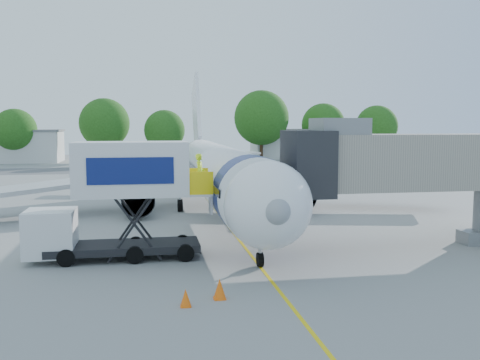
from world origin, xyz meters
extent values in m
plane|color=gray|center=(0.00, 0.00, 0.00)|extent=(160.00, 160.00, 0.00)
cube|color=yellow|center=(0.00, 0.00, 0.01)|extent=(0.15, 70.00, 0.01)
cube|color=#59595B|center=(0.00, 42.00, 0.00)|extent=(120.00, 10.00, 0.01)
cylinder|color=white|center=(0.00, 3.00, 3.00)|extent=(3.70, 28.00, 3.70)
sphere|color=white|center=(0.00, -11.00, 3.00)|extent=(3.70, 3.70, 3.70)
sphere|color=gray|center=(0.00, -12.55, 3.00)|extent=(1.10, 1.10, 1.10)
cone|color=white|center=(0.00, 20.00, 3.00)|extent=(3.70, 6.00, 3.70)
cube|color=white|center=(0.00, 21.00, 7.20)|extent=(0.35, 7.26, 8.29)
cube|color=#B1B3B6|center=(9.00, 6.50, 2.30)|extent=(16.17, 9.32, 1.42)
cube|color=#B1B3B6|center=(-9.00, 6.50, 2.30)|extent=(16.17, 9.32, 1.42)
cylinder|color=#999BA0|center=(5.50, 4.50, 1.30)|extent=(2.10, 3.60, 2.10)
cylinder|color=#999BA0|center=(-5.50, 4.50, 1.30)|extent=(2.10, 3.60, 2.10)
cube|color=black|center=(0.00, -11.30, 3.45)|extent=(2.60, 1.39, 0.81)
cylinder|color=navy|center=(0.00, -8.00, 3.00)|extent=(3.73, 2.00, 3.73)
cylinder|color=silver|center=(0.00, -9.50, 0.75)|extent=(0.16, 0.16, 1.50)
cylinder|color=black|center=(0.00, -9.50, 0.32)|extent=(0.25, 0.64, 0.64)
cylinder|color=black|center=(2.60, 6.00, 0.45)|extent=(0.35, 0.90, 0.90)
cylinder|color=black|center=(-2.60, 6.00, 0.45)|extent=(0.35, 0.90, 0.90)
cube|color=#9D9586|center=(9.00, -7.00, 4.40)|extent=(13.60, 2.60, 2.80)
cube|color=black|center=(2.90, -7.00, 4.40)|extent=(2.00, 3.20, 3.20)
cube|color=slate|center=(4.50, -7.00, 6.20)|extent=(2.40, 2.40, 0.80)
cylinder|color=black|center=(11.60, -7.00, 0.35)|extent=(0.30, 0.70, 0.70)
cube|color=black|center=(-6.00, -7.00, 0.55)|extent=(7.00, 2.30, 0.35)
cube|color=silver|center=(-9.30, -7.00, 1.35)|extent=(2.20, 2.20, 2.10)
cube|color=black|center=(-9.30, -7.00, 1.80)|extent=(1.90, 2.10, 0.70)
cube|color=silver|center=(-5.60, -7.00, 4.25)|extent=(5.20, 2.40, 2.50)
cube|color=navy|center=(-5.60, -8.22, 4.25)|extent=(3.80, 0.04, 1.20)
cube|color=silver|center=(-2.45, -7.00, 3.05)|extent=(1.10, 2.20, 0.10)
cube|color=yellow|center=(-2.45, -8.05, 3.60)|extent=(1.10, 0.06, 1.10)
cube|color=yellow|center=(-2.45, -5.95, 3.60)|extent=(1.10, 0.06, 1.10)
cylinder|color=black|center=(-3.20, -8.05, 0.40)|extent=(0.80, 0.25, 0.80)
cylinder|color=black|center=(-3.20, -5.95, 0.40)|extent=(0.80, 0.25, 0.80)
cylinder|color=black|center=(-8.50, -8.05, 0.40)|extent=(0.80, 0.25, 0.80)
cylinder|color=black|center=(-8.50, -5.95, 0.40)|extent=(0.80, 0.25, 0.80)
imported|color=#C1EE19|center=(-2.42, -7.00, 4.01)|extent=(0.47, 0.69, 1.82)
cube|color=silver|center=(-1.47, -18.58, 0.65)|extent=(3.47, 2.16, 1.30)
cube|color=navy|center=(-1.47, -18.58, 1.07)|extent=(2.08, 1.85, 0.32)
cylinder|color=black|center=(-2.85, -18.15, 0.32)|extent=(0.68, 0.33, 0.65)
cylinder|color=black|center=(-0.08, -19.02, 0.32)|extent=(0.68, 0.33, 0.65)
cylinder|color=black|center=(-0.29, -17.74, 0.32)|extent=(0.68, 0.33, 0.65)
cone|color=#FF610D|center=(-2.36, -13.54, 0.38)|extent=(0.47, 0.47, 0.75)
cube|color=#FF610D|center=(-2.36, -13.54, 0.02)|extent=(0.43, 0.43, 0.04)
cone|color=#FF610D|center=(-3.63, -14.15, 0.32)|extent=(0.40, 0.40, 0.63)
cube|color=#FF610D|center=(-3.63, -14.15, 0.02)|extent=(0.36, 0.36, 0.04)
cube|color=silver|center=(-28.00, 60.00, 2.50)|extent=(18.00, 8.00, 5.00)
cube|color=slate|center=(-28.00, 60.00, 5.15)|extent=(18.40, 8.40, 0.30)
cube|color=silver|center=(22.00, 62.00, 2.50)|extent=(16.00, 7.00, 5.00)
cube|color=slate|center=(22.00, 62.00, 5.15)|extent=(16.40, 7.40, 0.30)
cylinder|color=#382314|center=(-25.47, 57.36, 1.52)|extent=(0.56, 0.56, 3.05)
sphere|color=#214B14|center=(-25.47, 57.36, 5.25)|extent=(6.78, 6.78, 6.78)
cylinder|color=#382314|center=(-11.72, 58.11, 1.84)|extent=(0.56, 0.56, 3.68)
sphere|color=#214B14|center=(-11.72, 58.11, 6.33)|extent=(8.17, 8.17, 8.17)
cylinder|color=#382314|center=(-2.02, 56.97, 1.50)|extent=(0.56, 0.56, 3.01)
sphere|color=#214B14|center=(-2.02, 56.97, 5.18)|extent=(6.69, 6.69, 6.69)
cylinder|color=#382314|center=(14.49, 57.81, 2.11)|extent=(0.56, 0.56, 4.22)
sphere|color=#214B14|center=(14.49, 57.81, 7.27)|extent=(9.38, 9.38, 9.38)
cylinder|color=#382314|center=(26.42, 60.36, 1.75)|extent=(0.56, 0.56, 3.50)
sphere|color=#214B14|center=(26.42, 60.36, 6.03)|extent=(7.78, 7.78, 7.78)
cylinder|color=#382314|center=(35.54, 57.92, 1.68)|extent=(0.56, 0.56, 3.36)
sphere|color=#214B14|center=(35.54, 57.92, 5.79)|extent=(7.46, 7.46, 7.46)
camera|label=1|loc=(-4.84, -32.23, 6.36)|focal=40.00mm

